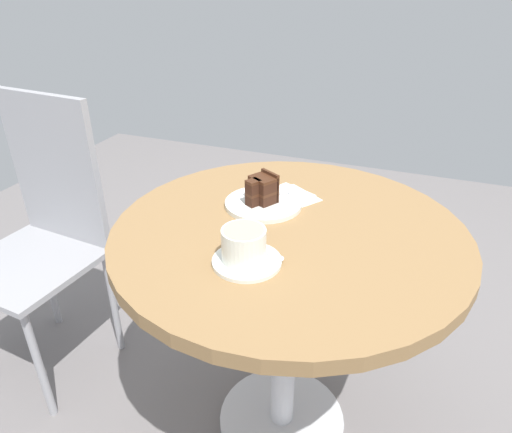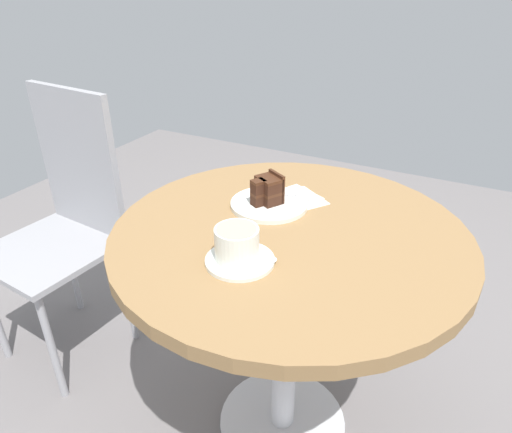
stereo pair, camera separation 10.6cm
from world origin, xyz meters
The scene contains 10 objects.
ground_plane centered at (0.00, 0.00, -0.01)m, with size 4.40×4.40×0.01m, color slate.
cafe_table centered at (0.00, 0.00, 0.59)m, with size 0.86×0.86×0.70m.
saucer centered at (-0.18, 0.04, 0.71)m, with size 0.15×0.15×0.01m.
coffee_cup centered at (-0.18, 0.05, 0.75)m, with size 0.13×0.09×0.07m.
teaspoon centered at (-0.14, 0.00, 0.71)m, with size 0.04×0.11×0.00m.
cake_plate centered at (0.09, 0.10, 0.71)m, with size 0.20×0.20×0.01m.
cake_slice centered at (0.08, 0.10, 0.75)m, with size 0.09×0.08×0.08m.
fork centered at (0.14, 0.07, 0.72)m, with size 0.04×0.16×0.00m.
napkin centered at (0.16, 0.05, 0.71)m, with size 0.18×0.18×0.00m.
cafe_chair centered at (0.03, 0.83, 0.54)m, with size 0.41×0.41×0.93m.
Camera 2 is at (-0.88, -0.36, 1.26)m, focal length 32.00 mm.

